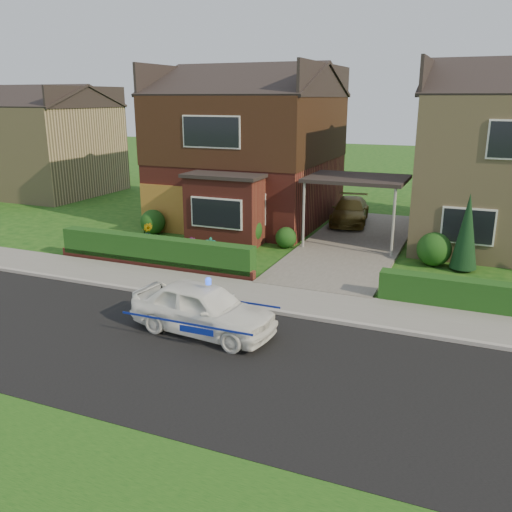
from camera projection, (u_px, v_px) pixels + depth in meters
The scene contains 21 objects.
ground at pixel (243, 365), 12.08m from camera, with size 120.00×120.00×0.00m, color #154512.
road at pixel (243, 365), 12.08m from camera, with size 60.00×6.00×0.02m, color black.
kerb at pixel (288, 314), 14.77m from camera, with size 60.00×0.16×0.12m, color #9E9993.
sidewalk at pixel (300, 301), 15.70m from camera, with size 60.00×2.00×0.10m, color slate.
driveway at pixel (354, 244), 21.81m from camera, with size 3.80×12.00×0.12m, color #666059.
house_left at pixel (250, 140), 25.45m from camera, with size 7.50×9.53×7.25m.
carport_link at pixel (357, 180), 21.03m from camera, with size 3.80×3.00×2.77m.
garage_door at pixel (163, 209), 23.65m from camera, with size 2.20×0.10×2.10m, color #8C5C1E.
dwarf_wall at pixel (153, 263), 18.87m from camera, with size 7.70×0.25×0.36m, color maroon.
hedge_left at pixel (155, 267), 19.05m from camera, with size 7.50×0.55×0.90m, color #143711.
shrub_left_far at pixel (153, 222), 23.48m from camera, with size 1.08×1.08×1.08m, color #143711.
shrub_left_mid at pixel (246, 230), 21.61m from camera, with size 1.32×1.32×1.32m, color #143711.
shrub_left_near at pixel (286, 238), 21.35m from camera, with size 0.84×0.84×0.84m, color #143711.
shrub_right_near at pixel (434, 249), 19.06m from camera, with size 1.20×1.20×1.20m, color #143711.
conifer_a at pixel (466, 234), 18.31m from camera, with size 0.90×0.90×2.60m, color black.
neighbour_left at pixel (49, 151), 32.90m from camera, with size 6.50×7.00×5.20m, color tan.
police_car at pixel (203, 309), 13.56m from camera, with size 3.49×3.93×1.46m.
driveway_car at pixel (350, 211), 25.10m from camera, with size 1.58×3.90×1.13m, color brown.
potted_plant_a at pixel (210, 249), 19.93m from camera, with size 0.41×0.28×0.78m, color gray.
potted_plant_b at pixel (147, 233), 22.00m from camera, with size 0.47×0.38×0.86m, color gray.
potted_plant_c at pixel (193, 247), 20.35m from camera, with size 0.38×0.38×0.67m, color gray.
Camera 1 is at (4.47, -9.95, 5.75)m, focal length 38.00 mm.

